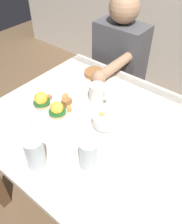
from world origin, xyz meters
name	(u,v)px	position (x,y,z in m)	size (l,w,h in m)	color
ground_plane	(105,207)	(0.00, 0.00, 0.00)	(6.00, 6.00, 0.00)	brown
dining_table	(111,145)	(0.00, 0.00, 0.63)	(1.20, 0.90, 0.74)	silver
eggs_benedict_plate	(51,107)	(-0.31, -0.08, 0.77)	(0.27, 0.27, 0.09)	white
fruit_bowl	(105,120)	(-0.04, 0.01, 0.77)	(0.12, 0.12, 0.06)	white
coffee_mug	(97,92)	(-0.19, 0.13, 0.79)	(0.11, 0.08, 0.09)	white
water_glass_near	(88,156)	(0.04, -0.22, 0.80)	(0.07, 0.07, 0.13)	silver
water_glass_far	(35,155)	(-0.12, -0.34, 0.80)	(0.07, 0.07, 0.14)	silver
side_plate	(95,74)	(-0.34, 0.30, 0.75)	(0.20, 0.20, 0.04)	white
diner_person	(117,67)	(-0.37, 0.60, 0.65)	(0.34, 0.54, 1.14)	#33333D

